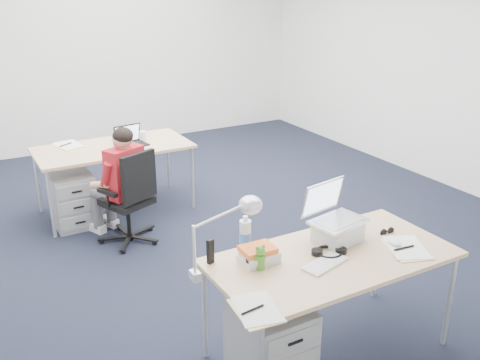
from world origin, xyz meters
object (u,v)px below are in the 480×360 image
Objects in this scene: sunglasses at (387,232)px; office_chair at (130,216)px; drawer_pedestal_far at (73,199)px; water_bottle at (245,234)px; can_koozie at (251,260)px; cordless_phone at (210,251)px; computer_mouse at (394,243)px; drawer_pedestal_near at (270,342)px; desk_near at (332,262)px; desk_lamp at (216,238)px; bear_figurine at (260,257)px; desk_far at (113,151)px; wireless_keyboard at (325,263)px; seated_person at (117,183)px; headphones at (329,251)px; dark_laptop at (131,136)px; book_stack at (259,254)px; silver_laptop at (339,214)px; far_cup at (143,136)px.

office_chair is at bearing 121.58° from sunglasses.
water_bottle is at bearing -77.56° from drawer_pedestal_far.
can_koozie is 0.61× the size of cordless_phone.
drawer_pedestal_near is at bearing -176.54° from computer_mouse.
desk_near is 0.82m from desk_lamp.
drawer_pedestal_far is 2.90m from bear_figurine.
desk_far is 2.88m from desk_lamp.
office_chair is 2.40m from wireless_keyboard.
seated_person is 2.04× the size of drawer_pedestal_far.
seated_person is 4.51× the size of water_bottle.
headphones is 0.76× the size of dark_laptop.
desk_far is 2.94m from bear_figurine.
bear_figurine is (-0.38, 0.16, 0.07)m from wireless_keyboard.
book_stack reaches higher than desk_near.
cordless_phone is at bearing -94.26° from desk_far.
desk_far is 3.12m from wireless_keyboard.
office_chair reaches higher than desk_far.
desk_near is 6.86× the size of headphones.
book_stack is (0.08, 0.03, 0.00)m from can_koozie.
can_koozie is at bearing 165.21° from desk_near.
can_koozie is (0.49, -2.76, 0.50)m from drawer_pedestal_far.
silver_laptop is 0.42m from sunglasses.
computer_mouse is at bearing -24.71° from bear_figurine.
seated_person is at bearing -104.53° from desk_far.
seated_person is 7.07× the size of bear_figurine.
can_koozie is at bearing -79.87° from drawer_pedestal_far.
drawer_pedestal_far is at bearing 97.93° from office_chair.
seated_person is (-0.17, -0.65, -0.12)m from desk_far.
headphones is at bearing -21.13° from bear_figurine.
wireless_keyboard is 2.88× the size of computer_mouse.
computer_mouse is 0.49× the size of book_stack.
desk_lamp reaches higher than seated_person.
can_koozie is 2.94m from far_cup.
office_chair is 2.60m from computer_mouse.
cordless_phone is at bearing -178.00° from headphones.
can_koozie is 0.22m from water_bottle.
seated_person is 2.45m from drawer_pedestal_near.
book_stack is (-0.90, 0.26, 0.03)m from computer_mouse.
drawer_pedestal_near is at bearing -100.23° from book_stack.
bear_figurine reaches higher than book_stack.
cordless_phone is at bearing 139.82° from can_koozie.
dark_laptop is at bearing 73.01° from bear_figurine.
office_chair is at bearing 100.72° from silver_laptop.
sunglasses is at bearing -15.03° from water_bottle.
silver_laptop reaches higher than headphones.
silver_laptop reaches higher than far_cup.
can_koozie is 1.07m from sunglasses.
desk_far is at bearing 93.03° from silver_laptop.
dark_laptop is at bearing 45.44° from office_chair.
far_cup is (0.36, 2.92, 0.00)m from can_koozie.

